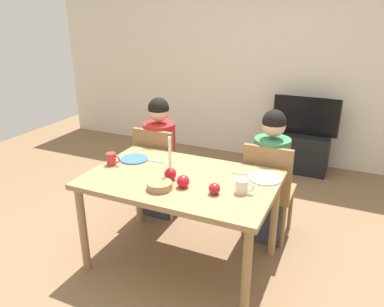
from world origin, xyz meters
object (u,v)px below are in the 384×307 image
Objects in this scene: chair_right at (268,186)px; mug_left at (112,159)px; person_left_child at (160,159)px; plate_right at (265,178)px; person_right_child at (270,179)px; chair_left at (159,166)px; tv_stand at (302,152)px; plate_left at (134,159)px; apple_near_candle at (214,189)px; dining_table at (181,187)px; candle_centerpiece at (170,171)px; mug_right at (242,186)px; bowl_walnuts at (160,186)px; tv at (306,116)px; apple_by_left_plate at (183,181)px.

chair_right reaches higher than mug_left.
chair_right is at bearing -1.75° from person_left_child.
person_right_child is at bearing 96.87° from plate_right.
chair_left is 2.04m from tv_stand.
mug_left is (-0.10, -0.17, 0.04)m from plate_left.
plate_left is (-1.03, -0.48, 0.19)m from person_right_child.
person_left_child is 14.73× the size of apple_near_candle.
dining_table is 0.83m from person_right_child.
apple_near_candle is (0.32, -0.15, 0.12)m from dining_table.
person_right_child is (1.06, 0.00, 0.00)m from person_left_child.
plate_left is 1.08m from plate_right.
person_right_child is (0.53, 0.64, -0.10)m from dining_table.
candle_centerpiece is at bearing -5.54° from mug_left.
plate_right is (0.58, 0.23, 0.09)m from dining_table.
chair_left is 1.06m from person_right_child.
plate_right is 1.88× the size of mug_right.
mug_left reaches higher than bowl_walnuts.
chair_left is 11.31× the size of apple_near_candle.
person_right_child is at bearing 25.16° from plate_left.
tv reaches higher than plate_right.
chair_left is at bearing 93.73° from plate_left.
mug_left reaches higher than apple_by_left_plate.
tv is at bearing 63.43° from plate_left.
mug_right is (-0.04, -0.66, 0.29)m from chair_right.
apple_near_candle is (-0.24, -2.45, 0.08)m from tv.
person_right_child is 0.95m from candle_centerpiece.
person_right_child is 0.92m from apple_by_left_plate.
person_left_child is 6.61× the size of bowl_walnuts.
candle_centerpiece is at bearing -129.81° from dining_table.
chair_right is at bearing 49.20° from candle_centerpiece.
mug_left is 0.71m from apple_by_left_plate.
apple_near_candle is (0.38, -0.08, -0.03)m from candle_centerpiece.
plate_right is (0.01, -2.07, 0.52)m from tv_stand.
apple_near_candle is at bearing -149.60° from mug_right.
apple_near_candle is at bearing -24.25° from dining_table.
plate_right is at bearing 37.25° from apple_by_left_plate.
mug_left reaches higher than dining_table.
tv_stand is 1.95× the size of candle_centerpiece.
chair_left reaches higher than mug_right.
tv is (0.04, 1.66, 0.14)m from person_right_child.
dining_table is at bearing 155.75° from apple_near_candle.
person_right_child is at bearing 60.58° from apple_by_left_plate.
mug_right is (-0.08, -2.35, 0.09)m from tv.
person_left_child is (-0.54, 0.64, -0.10)m from dining_table.
apple_by_left_plate reaches higher than bowl_walnuts.
person_left_child is 9.06× the size of mug_right.
candle_centerpiece is at bearing 167.86° from apple_near_candle.
person_right_child is 1.69m from tv_stand.
tv is (0.00, 0.00, 0.47)m from tv_stand.
person_right_child is at bearing 90.00° from chair_right.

